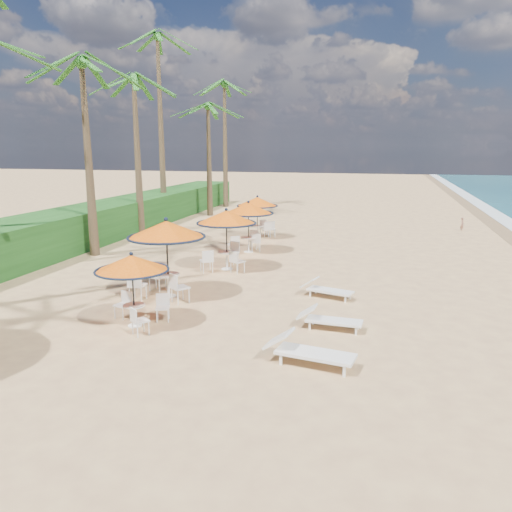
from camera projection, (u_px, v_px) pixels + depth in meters
The scene contains 16 objects.
ground at pixel (318, 350), 12.29m from camera, with size 160.00×160.00×0.00m, color tan.
scrub_hedge at pixel (86, 225), 25.78m from camera, with size 3.00×40.00×1.80m, color #194716.
station_0 at pixel (133, 272), 13.59m from camera, with size 2.03×2.03×2.11m.
station_1 at pixel (165, 239), 16.17m from camera, with size 2.55×2.55×2.66m.
station_2 at pixel (226, 225), 19.86m from camera, with size 2.40×2.51×2.51m.
station_3 at pixel (248, 215), 23.16m from camera, with size 2.33×2.33×2.43m.
station_4 at pixel (259, 207), 26.80m from camera, with size 2.22×2.28×2.32m.
lounger_near at pixel (306, 350), 11.38m from camera, with size 2.17×0.99×0.75m.
lounger_mid at pixel (327, 319), 13.61m from camera, with size 1.80×0.66×0.63m.
lounger_far at pixel (325, 289), 16.47m from camera, with size 1.83×1.02×0.63m.
palm_3 at pixel (82, 75), 21.21m from camera, with size 5.00×5.00×8.63m.
palm_4 at pixel (134, 89), 26.76m from camera, with size 5.00×5.00×8.64m.
palm_5 at pixel (158, 48), 31.66m from camera, with size 5.00×5.00×11.93m.
palm_6 at pixel (208, 113), 34.40m from camera, with size 5.00×5.00×7.84m.
palm_7 at pixel (224, 92), 39.05m from camera, with size 5.00×5.00×9.86m.
person at pixel (462, 224), 29.18m from camera, with size 0.32×0.21×0.86m, color #99634D.
Camera 1 is at (1.38, -11.52, 4.92)m, focal length 35.00 mm.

